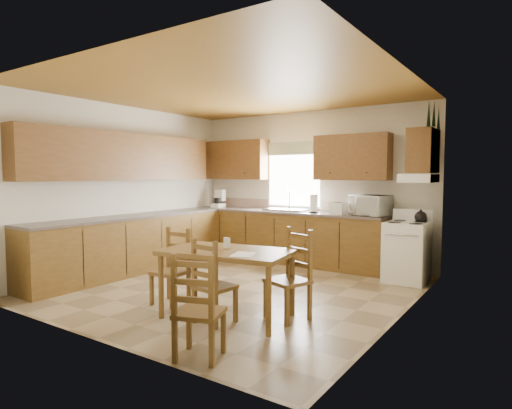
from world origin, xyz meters
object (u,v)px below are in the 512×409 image
Objects in this scene: chair_far_left at (170,267)px; chair_far_right at (288,275)px; microwave at (370,205)px; chair_near_left at (199,305)px; chair_near_right at (215,281)px; stove at (407,253)px; dining_table at (227,283)px.

chair_far_left is 0.93× the size of chair_far_right.
microwave reaches higher than chair_near_left.
chair_near_right is (-0.58, -3.17, -0.64)m from microwave.
chair_far_right reaches higher than chair_far_left.
chair_near_left reaches higher than stove.
stove is 3.16m from chair_near_right.
chair_near_right is at bearing -16.17° from chair_far_left.
dining_table is 1.54× the size of chair_far_left.
chair_far_right is (-0.64, -2.39, 0.06)m from stove.
microwave reaches higher than chair_far_right.
chair_far_left reaches higher than stove.
stove is 0.96× the size of chair_near_right.
chair_near_right is (0.00, -0.22, 0.07)m from dining_table.
chair_far_left is (-0.87, 0.20, 0.01)m from chair_near_right.
dining_table is 1.56× the size of chair_near_right.
stove is 3.76m from chair_near_left.
chair_far_right is (0.00, -2.63, -0.60)m from microwave.
microwave reaches higher than stove.
chair_far_right reaches higher than stove.
microwave is 2.70m from chair_far_right.
chair_near_left is at bearing -101.42° from stove.
chair_far_left is at bearing -7.47° from chair_near_right.
stove is at bearing 56.26° from dining_table.
microwave is at bearing 159.37° from stove.
microwave is 3.98m from chair_near_left.
chair_near_right is (-1.23, -2.92, 0.02)m from stove.
microwave is 0.56× the size of chair_far_right.
microwave is (-0.64, 0.25, 0.65)m from stove.
chair_far_right is (0.59, 0.31, 0.11)m from dining_table.
microwave is 0.61× the size of chair_near_right.
microwave is at bearing 60.97° from chair_far_left.
stove is 0.95× the size of chair_far_left.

